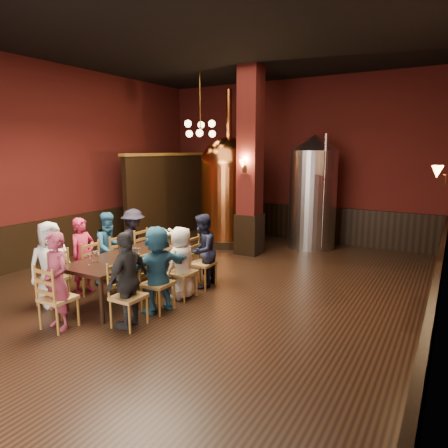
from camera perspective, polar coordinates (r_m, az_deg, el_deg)
The scene contains 39 objects.
room at distance 7.21m, azimuth -4.17°, elevation 8.00°, with size 10.00×10.02×4.50m.
wainscot_right at distance 6.30m, azimuth 27.90°, elevation -9.92°, with size 0.08×9.90×1.00m, color black.
wainscot_back at distance 11.82m, azimuth 9.64°, elevation 0.34°, with size 7.90×0.08×1.00m, color black.
wainscot_left at distance 10.20m, azimuth -22.73°, elevation -1.97°, with size 0.08×9.90×1.00m, color black.
column at distance 9.78m, azimuth 3.75°, elevation 8.68°, with size 0.58×0.58×4.50m, color #43120E.
partition at distance 11.76m, azimuth -8.19°, elevation 3.78°, with size 0.22×3.50×2.40m, color black.
pendant_cluster at distance 10.63m, azimuth -3.40°, elevation 13.42°, with size 0.90×0.90×1.70m, color #A57226, non-canonical shape.
sconce_wall at distance 6.76m, azimuth 28.96°, elevation 6.11°, with size 0.20×0.20×0.36m, color black, non-canonical shape.
sconce_column at distance 9.51m, azimuth 2.93°, elevation 8.33°, with size 0.20×0.20×0.36m, color black, non-canonical shape.
dining_table at distance 7.27m, azimuth -13.09°, elevation -4.72°, with size 1.03×2.41×0.75m.
chair_0 at distance 7.31m, azimuth -23.35°, elevation -7.11°, with size 0.46×0.46×0.92m, color olive, non-canonical shape.
person_0 at distance 7.24m, azimuth -23.50°, elevation -5.22°, with size 0.69×0.45×1.42m, color white.
chair_1 at distance 7.71m, azimuth -19.38°, elevation -5.94°, with size 0.46×0.46×0.92m, color olive, non-canonical shape.
person_1 at distance 7.65m, azimuth -19.48°, elevation -4.27°, with size 0.50×0.33×1.38m, color #A81C3C.
chair_2 at distance 8.13m, azimuth -15.88°, elevation -4.88°, with size 0.46×0.46×0.92m, color olive, non-canonical shape.
person_2 at distance 8.08m, azimuth -15.96°, elevation -3.27°, with size 0.68×0.33×1.39m, color navy.
chair_3 at distance 8.60m, azimuth -12.70°, elevation -3.90°, with size 0.46×0.46×0.92m, color olive, non-canonical shape.
person_3 at distance 8.54m, azimuth -12.76°, elevation -2.44°, with size 0.88×0.51×1.37m, color black.
chair_4 at distance 6.09m, azimuth -13.47°, elevation -10.02°, with size 0.46×0.46×0.92m, color olive, non-canonical shape.
person_4 at distance 6.01m, azimuth -13.57°, elevation -7.75°, with size 0.84×0.35×1.43m, color black.
chair_5 at distance 6.56m, azimuth -9.44°, elevation -8.34°, with size 0.46×0.46×0.92m, color olive, non-canonical shape.
person_5 at distance 6.49m, azimuth -9.51°, elevation -6.33°, with size 1.30×0.41×1.40m, color #2C6786.
chair_6 at distance 7.06m, azimuth -6.05°, elevation -6.89°, with size 0.46×0.46×0.92m, color olive, non-canonical shape.
person_6 at distance 7.01m, azimuth -6.08°, elevation -5.53°, with size 0.62×0.40×1.27m, color silver.
chair_7 at distance 7.59m, azimuth -3.10°, elevation -5.59°, with size 0.46×0.46×0.92m, color olive, non-canonical shape.
person_7 at distance 7.53m, azimuth -3.12°, elevation -3.84°, with size 0.68×0.33×1.40m, color black.
chair_8 at distance 6.35m, azimuth -22.63°, elevation -9.70°, with size 0.46×0.46×0.92m, color olive, non-canonical shape.
person_8 at distance 6.27m, azimuth -22.79°, elevation -7.52°, with size 0.52×0.34×1.43m, color maroon.
copper_kettle at distance 10.98m, azimuth 0.71°, elevation 5.01°, with size 1.75×1.75×4.13m.
steel_vessel at distance 10.73m, azimuth 12.59°, elevation 4.49°, with size 1.54×1.54×2.96m.
rose_vase at distance 7.74m, azimuth -7.95°, elevation -1.46°, with size 0.20×0.20×0.34m.
wine_glass_0 at distance 7.55m, azimuth -8.84°, elevation -2.85°, with size 0.07×0.07×0.17m, color white, non-canonical shape.
wine_glass_1 at distance 6.75m, azimuth -18.62°, elevation -4.91°, with size 0.07×0.07×0.17m, color white, non-canonical shape.
wine_glass_2 at distance 6.96m, azimuth -18.12°, elevation -4.40°, with size 0.07×0.07×0.17m, color white, non-canonical shape.
wine_glass_3 at distance 7.01m, azimuth -13.03°, elevation -4.05°, with size 0.07×0.07×0.17m, color white, non-canonical shape.
wine_glass_4 at distance 7.45m, azimuth -14.23°, elevation -3.23°, with size 0.07×0.07×0.17m, color white, non-canonical shape.
wine_glass_5 at distance 7.00m, azimuth -12.53°, elevation -4.05°, with size 0.07×0.07×0.17m, color white, non-canonical shape.
wine_glass_6 at distance 6.96m, azimuth -12.13°, elevation -4.12°, with size 0.07×0.07×0.17m, color white, non-canonical shape.
wine_glass_7 at distance 6.88m, azimuth -17.54°, elevation -4.56°, with size 0.07×0.07×0.17m, color white, non-canonical shape.
Camera 1 is at (4.07, -5.94, 2.57)m, focal length 32.00 mm.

